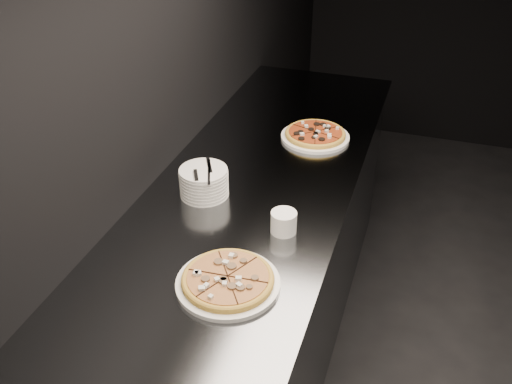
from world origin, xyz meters
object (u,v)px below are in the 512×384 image
(pizza_tomato, at_px, (315,135))
(counter, at_px, (255,275))
(cutlery, at_px, (203,171))
(ramekin, at_px, (284,222))
(plate_stack, at_px, (204,182))
(pizza_mushroom, at_px, (228,280))

(pizza_tomato, bearing_deg, counter, -107.14)
(cutlery, bearing_deg, ramekin, -47.16)
(counter, distance_m, ramekin, 0.60)
(counter, xyz_separation_m, plate_stack, (-0.15, -0.13, 0.51))
(counter, height_order, pizza_tomato, pizza_tomato)
(pizza_tomato, bearing_deg, cutlery, -115.54)
(pizza_mushroom, height_order, pizza_tomato, pizza_mushroom)
(counter, height_order, ramekin, ramekin)
(cutlery, xyz_separation_m, ramekin, (0.33, -0.12, -0.07))
(counter, height_order, cutlery, cutlery)
(pizza_mushroom, xyz_separation_m, cutlery, (-0.25, 0.42, 0.09))
(counter, bearing_deg, pizza_mushroom, -79.29)
(pizza_mushroom, bearing_deg, pizza_tomato, 88.51)
(counter, relative_size, ramekin, 28.04)
(pizza_tomato, height_order, ramekin, ramekin)
(plate_stack, xyz_separation_m, cutlery, (0.01, -0.01, 0.06))
(cutlery, relative_size, ramekin, 2.13)
(pizza_mushroom, xyz_separation_m, plate_stack, (-0.26, 0.44, 0.03))
(cutlery, height_order, ramekin, cutlery)
(counter, bearing_deg, ramekin, -54.06)
(plate_stack, distance_m, cutlery, 0.06)
(pizza_tomato, height_order, cutlery, cutlery)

